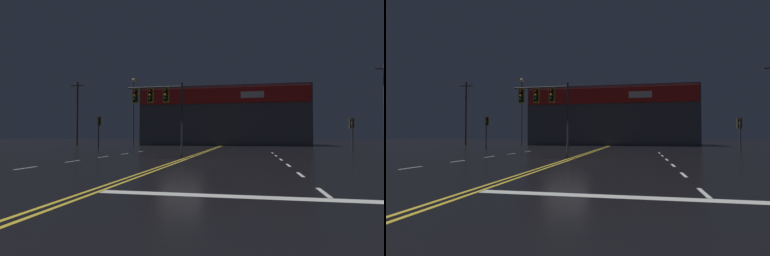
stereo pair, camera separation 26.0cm
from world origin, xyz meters
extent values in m
plane|color=black|center=(0.00, 0.00, 0.00)|extent=(200.00, 200.00, 0.00)
cube|color=gold|center=(-0.15, 0.00, 0.00)|extent=(0.12, 60.00, 0.01)
cube|color=gold|center=(0.15, 0.00, 0.00)|extent=(0.12, 60.00, 0.01)
cube|color=silver|center=(-5.87, -5.40, 0.00)|extent=(0.12, 1.40, 0.01)
cube|color=silver|center=(-5.87, -1.80, 0.00)|extent=(0.12, 1.40, 0.01)
cube|color=silver|center=(-5.87, 1.80, 0.00)|extent=(0.12, 1.40, 0.01)
cube|color=silver|center=(-5.87, 5.40, 0.00)|extent=(0.12, 1.40, 0.01)
cube|color=silver|center=(-5.87, 9.00, 0.00)|extent=(0.12, 1.40, 0.01)
cube|color=silver|center=(5.87, -9.00, 0.00)|extent=(0.12, 1.40, 0.01)
cube|color=silver|center=(5.87, -5.40, 0.00)|extent=(0.12, 1.40, 0.01)
cube|color=silver|center=(5.87, -1.80, 0.00)|extent=(0.12, 1.40, 0.01)
cube|color=silver|center=(5.87, 1.80, 0.00)|extent=(0.12, 1.40, 0.01)
cube|color=silver|center=(5.87, 5.40, 0.00)|extent=(0.12, 1.40, 0.01)
cube|color=silver|center=(5.87, 9.00, 0.00)|extent=(0.12, 1.40, 0.01)
cube|color=silver|center=(5.87, -9.93, 0.00)|extent=(11.26, 0.40, 0.01)
cylinder|color=#38383D|center=(-0.38, 1.96, 2.48)|extent=(0.14, 0.14, 4.95)
cylinder|color=#38383D|center=(-2.26, 1.96, 4.70)|extent=(3.76, 0.10, 0.10)
cube|color=black|center=(-1.46, 1.96, 4.16)|extent=(0.28, 0.24, 0.84)
cube|color=gold|center=(-1.46, 1.96, 4.16)|extent=(0.42, 0.08, 0.99)
sphere|color=#500705|center=(-1.46, 1.80, 4.42)|extent=(0.17, 0.17, 0.17)
sphere|color=orange|center=(-1.46, 1.80, 4.16)|extent=(0.17, 0.17, 0.17)
sphere|color=#084513|center=(-1.46, 1.80, 3.91)|extent=(0.17, 0.17, 0.17)
cube|color=black|center=(-2.53, 1.96, 4.16)|extent=(0.28, 0.24, 0.84)
cube|color=gold|center=(-2.53, 1.96, 4.16)|extent=(0.42, 0.08, 0.99)
sphere|color=#500705|center=(-2.53, 1.80, 4.42)|extent=(0.17, 0.17, 0.17)
sphere|color=orange|center=(-2.53, 1.80, 4.16)|extent=(0.17, 0.17, 0.17)
sphere|color=#084513|center=(-2.53, 1.80, 3.91)|extent=(0.17, 0.17, 0.17)
cube|color=black|center=(-3.60, 1.96, 4.16)|extent=(0.28, 0.24, 0.84)
cube|color=gold|center=(-3.60, 1.96, 4.16)|extent=(0.42, 0.08, 0.99)
sphere|color=#500705|center=(-3.60, 1.80, 4.42)|extent=(0.17, 0.17, 0.17)
sphere|color=orange|center=(-3.60, 1.80, 4.16)|extent=(0.17, 0.17, 0.17)
sphere|color=#084513|center=(-3.60, 1.80, 3.91)|extent=(0.17, 0.17, 0.17)
cylinder|color=#38383D|center=(-12.31, 13.03, 1.77)|extent=(0.13, 0.13, 3.53)
cube|color=black|center=(-12.31, 13.21, 3.06)|extent=(0.28, 0.24, 0.84)
cube|color=gold|center=(-12.31, 13.21, 3.06)|extent=(0.42, 0.08, 0.99)
sphere|color=#500705|center=(-12.31, 13.05, 3.32)|extent=(0.17, 0.17, 0.17)
sphere|color=orange|center=(-12.31, 13.05, 3.06)|extent=(0.17, 0.17, 0.17)
sphere|color=#084513|center=(-12.31, 13.05, 2.81)|extent=(0.17, 0.17, 0.17)
cylinder|color=#38383D|center=(13.09, 12.07, 1.53)|extent=(0.13, 0.13, 3.05)
cube|color=black|center=(13.09, 12.25, 2.58)|extent=(0.28, 0.24, 0.84)
cube|color=gold|center=(13.09, 12.25, 2.58)|extent=(0.42, 0.08, 0.99)
sphere|color=#500705|center=(13.09, 12.09, 2.84)|extent=(0.17, 0.17, 0.17)
sphere|color=orange|center=(13.09, 12.09, 2.58)|extent=(0.17, 0.17, 0.17)
sphere|color=#084513|center=(13.09, 12.09, 2.33)|extent=(0.17, 0.17, 0.17)
cylinder|color=#59595E|center=(-13.35, 25.60, 4.87)|extent=(0.20, 0.20, 9.74)
sphere|color=#F9D17A|center=(-13.35, 25.60, 9.91)|extent=(0.56, 0.56, 0.56)
cube|color=#4C4C51|center=(0.00, 30.68, 4.38)|extent=(24.82, 10.00, 8.77)
cube|color=red|center=(0.00, 25.58, 7.23)|extent=(24.32, 0.20, 2.19)
cube|color=white|center=(4.34, 25.53, 7.23)|extent=(3.20, 0.16, 0.90)
cylinder|color=#4C3828|center=(-22.02, 24.42, 4.88)|extent=(0.26, 0.26, 9.76)
cube|color=#4C3828|center=(-22.02, 24.42, 9.16)|extent=(2.20, 0.12, 0.12)
camera|label=1|loc=(4.03, -17.17, 1.45)|focal=28.00mm
camera|label=2|loc=(4.29, -17.12, 1.45)|focal=28.00mm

